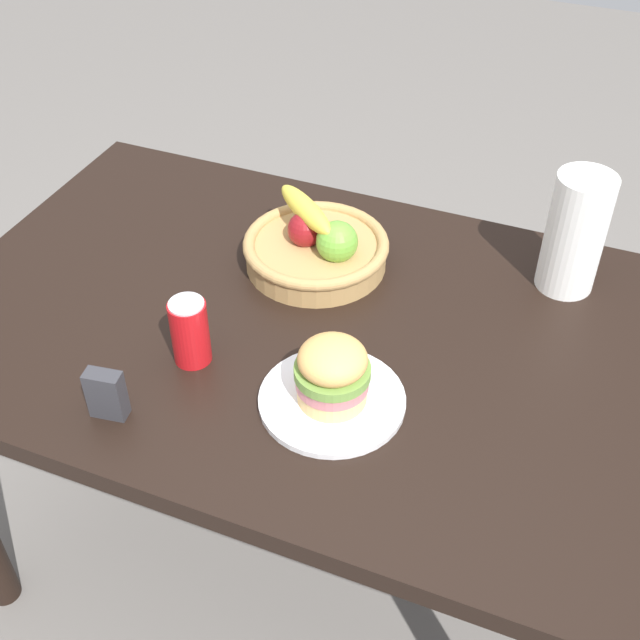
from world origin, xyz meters
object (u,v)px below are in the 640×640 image
plate (332,400)px  sandwich (332,372)px  paper_towel_roll (575,233)px  napkin_holder (106,394)px  fruit_basket (317,247)px  soda_can (190,331)px

plate → sandwich: 0.06m
paper_towel_roll → plate: bearing=-123.1°
sandwich → napkin_holder: sandwich is taller
sandwich → paper_towel_roll: 0.56m
fruit_basket → paper_towel_roll: 0.49m
sandwich → paper_towel_roll: size_ratio=0.52×
fruit_basket → napkin_holder: bearing=-107.6°
fruit_basket → napkin_holder: size_ratio=3.22×
sandwich → napkin_holder: size_ratio=1.39×
plate → napkin_holder: napkin_holder is taller
fruit_basket → napkin_holder: fruit_basket is taller
soda_can → fruit_basket: bearing=73.8°
fruit_basket → paper_towel_roll: size_ratio=1.21×
plate → sandwich: size_ratio=1.96×
plate → napkin_holder: size_ratio=2.72×
soda_can → paper_towel_roll: bearing=38.8°
sandwich → paper_towel_roll: bearing=56.9°
fruit_basket → napkin_holder: (-0.16, -0.50, 0.00)m
paper_towel_roll → napkin_holder: 0.89m
fruit_basket → paper_towel_roll: (0.47, 0.12, 0.08)m
fruit_basket → paper_towel_roll: bearing=14.4°
soda_can → paper_towel_roll: paper_towel_roll is taller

